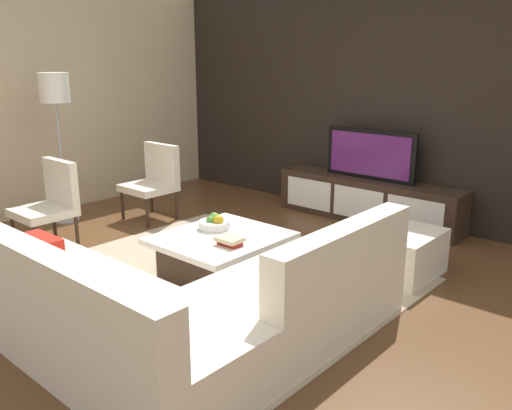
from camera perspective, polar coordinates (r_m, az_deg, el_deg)
ground_plane at (r=4.55m, az=-3.69°, el=-8.38°), size 14.00×14.00×0.00m
feature_wall_back at (r=6.37m, az=13.82°, el=11.11°), size 6.40×0.12×2.80m
side_wall_left at (r=6.92m, az=-22.11°, el=10.76°), size 0.12×5.20×2.80m
area_rug at (r=4.62m, az=-4.58°, el=-7.99°), size 2.98×2.65×0.01m
media_console at (r=6.30m, az=11.85°, el=0.54°), size 2.22×0.45×0.50m
television at (r=6.18m, az=12.13°, el=5.31°), size 1.11×0.06×0.56m
sectional_couch at (r=3.56m, az=-8.24°, el=-10.69°), size 2.32×2.30×0.81m
coffee_table at (r=4.61m, az=-3.74°, el=-5.38°), size 0.92×1.04×0.38m
accent_chair_near at (r=5.63m, az=-21.07°, el=0.55°), size 0.52×0.51×0.87m
floor_lamp at (r=6.34m, az=-20.72°, el=10.75°), size 0.32×0.32×1.68m
ottoman at (r=4.85m, az=14.59°, el=-4.82°), size 0.70×0.70×0.40m
fruit_bowl at (r=4.72m, az=-4.45°, el=-1.94°), size 0.28×0.28×0.14m
accent_chair_far at (r=6.34m, az=-10.80°, el=2.95°), size 0.55×0.50×0.87m
book_stack at (r=4.31m, az=-2.85°, el=-3.83°), size 0.21×0.16×0.07m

